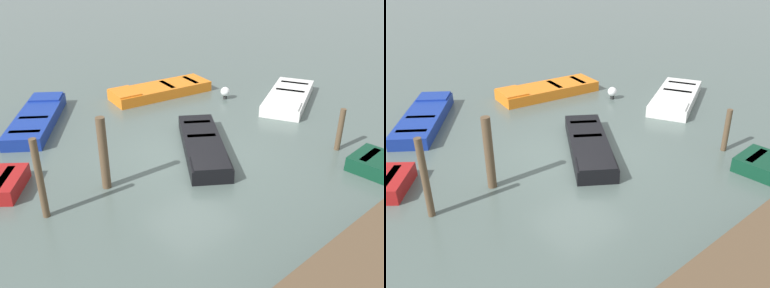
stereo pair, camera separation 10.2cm
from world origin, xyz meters
TOP-DOWN VIEW (x-y plane):
  - ground_plane at (0.00, 0.00)m, footprint 80.00×80.00m
  - rowboat_black at (-0.35, 0.07)m, footprint 2.93×3.78m
  - rowboat_white at (-5.57, -1.01)m, footprint 3.94×3.05m
  - rowboat_orange at (-2.22, -4.80)m, footprint 4.15×1.79m
  - rowboat_blue at (2.70, -5.03)m, footprint 3.25×4.04m
  - mooring_piling_mid_right at (4.46, 0.24)m, footprint 0.16×0.16m
  - mooring_piling_near_right at (2.79, -0.00)m, footprint 0.23×0.23m
  - mooring_piling_mid_left at (-3.59, 2.47)m, footprint 0.16×0.16m
  - marker_buoy at (-3.98, -2.85)m, footprint 0.36×0.36m

SIDE VIEW (x-z plane):
  - ground_plane at x=0.00m, z-range 0.00..0.00m
  - rowboat_blue at x=2.70m, z-range -0.01..0.45m
  - rowboat_orange at x=-2.22m, z-range -0.01..0.45m
  - rowboat_black at x=-0.35m, z-range -0.01..0.45m
  - rowboat_white at x=-5.57m, z-range -0.01..0.45m
  - marker_buoy at x=-3.98m, z-range 0.05..0.53m
  - mooring_piling_mid_left at x=-3.59m, z-range 0.00..1.30m
  - mooring_piling_near_right at x=2.79m, z-range 0.00..1.92m
  - mooring_piling_mid_right at x=4.46m, z-range 0.00..1.96m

